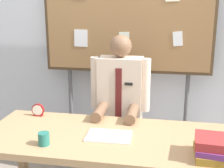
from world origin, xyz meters
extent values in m
cube|color=silver|center=(0.00, 1.24, 1.35)|extent=(6.40, 0.08, 2.70)
cube|color=tan|center=(0.00, 0.00, 0.71)|extent=(1.89, 0.79, 0.05)
cube|color=tan|center=(-0.88, 0.33, 0.34)|extent=(0.07, 0.07, 0.69)
cube|color=#2D2D33|center=(0.00, 0.62, 0.22)|extent=(0.34, 0.30, 0.44)
cube|color=beige|center=(0.00, 0.62, 0.83)|extent=(0.40, 0.22, 0.78)
sphere|color=brown|center=(0.00, 0.62, 1.32)|extent=(0.20, 0.20, 0.20)
cylinder|color=beige|center=(-0.23, 0.60, 0.98)|extent=(0.09, 0.09, 0.48)
cylinder|color=beige|center=(0.23, 0.60, 0.98)|extent=(0.09, 0.09, 0.48)
cylinder|color=brown|center=(-0.14, 0.36, 0.79)|extent=(0.09, 0.30, 0.09)
cylinder|color=brown|center=(0.14, 0.36, 0.79)|extent=(0.09, 0.30, 0.09)
cube|color=#591919|center=(0.00, 0.51, 0.89)|extent=(0.06, 0.01, 0.51)
cube|color=black|center=(0.09, 0.51, 1.01)|extent=(0.07, 0.01, 0.02)
cube|color=#4C3823|center=(0.00, 1.04, 1.58)|extent=(1.73, 0.05, 1.18)
cube|color=olive|center=(0.00, 1.03, 1.58)|extent=(1.67, 0.04, 1.12)
cylinder|color=#59595E|center=(-0.64, 1.07, 0.51)|extent=(0.04, 0.04, 1.02)
cylinder|color=#59595E|center=(0.64, 1.07, 0.51)|extent=(0.04, 0.04, 1.02)
cube|color=white|center=(-0.48, 1.01, 1.34)|extent=(0.14, 0.00, 0.18)
cube|color=white|center=(0.51, 1.01, 1.35)|extent=(0.11, 0.00, 0.15)
cube|color=silver|center=(-0.02, 1.01, 1.32)|extent=(0.11, 0.00, 0.19)
cube|color=olive|center=(0.70, -0.20, 0.76)|extent=(0.17, 0.27, 0.05)
cube|color=#72337F|center=(0.71, -0.21, 0.80)|extent=(0.22, 0.26, 0.04)
cube|color=#B22D2D|center=(0.71, -0.21, 0.85)|extent=(0.22, 0.24, 0.06)
cube|color=white|center=(0.01, -0.02, 0.74)|extent=(0.33, 0.23, 0.01)
cylinder|color=maroon|center=(-0.68, 0.29, 0.79)|extent=(0.11, 0.02, 0.11)
cylinder|color=white|center=(-0.68, 0.28, 0.79)|extent=(0.09, 0.00, 0.09)
cube|color=maroon|center=(-0.68, 0.29, 0.74)|extent=(0.08, 0.04, 0.01)
cylinder|color=#267266|center=(-0.41, -0.23, 0.78)|extent=(0.08, 0.08, 0.09)
camera|label=1|loc=(0.41, -2.03, 1.69)|focal=48.23mm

